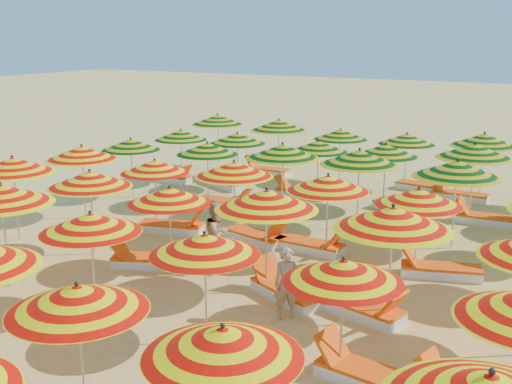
% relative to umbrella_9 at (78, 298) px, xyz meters
% --- Properties ---
extents(ground, '(120.00, 120.00, 0.00)m').
position_rel_umbrella_9_xyz_m(ground, '(-1.17, 6.30, -1.77)').
color(ground, '#EFCC6A').
rests_on(ground, ground).
extents(umbrella_9, '(2.29, 2.29, 2.01)m').
position_rel_umbrella_9_xyz_m(umbrella_9, '(0.00, 0.00, 0.00)').
color(umbrella_9, silver).
rests_on(umbrella_9, ground).
extents(umbrella_10, '(2.23, 2.23, 2.00)m').
position_rel_umbrella_9_xyz_m(umbrella_10, '(2.31, -0.08, -0.01)').
color(umbrella_10, silver).
rests_on(umbrella_10, ground).
extents(umbrella_13, '(2.46, 2.46, 2.25)m').
position_rel_umbrella_9_xyz_m(umbrella_13, '(-4.81, 2.73, 0.21)').
color(umbrella_13, silver).
rests_on(umbrella_13, ground).
extents(umbrella_14, '(2.50, 2.50, 2.00)m').
position_rel_umbrella_9_xyz_m(umbrella_14, '(-2.32, 2.66, -0.00)').
color(umbrella_14, silver).
rests_on(umbrella_14, ground).
extents(umbrella_15, '(2.40, 2.40, 1.99)m').
position_rel_umbrella_9_xyz_m(umbrella_15, '(0.18, 2.70, -0.01)').
color(umbrella_15, silver).
rests_on(umbrella_15, ground).
extents(umbrella_16, '(2.04, 2.04, 1.94)m').
position_rel_umbrella_9_xyz_m(umbrella_16, '(2.59, 2.82, -0.06)').
color(umbrella_16, silver).
rests_on(umbrella_16, ground).
extents(umbrella_18, '(2.63, 2.63, 2.21)m').
position_rel_umbrella_9_xyz_m(umbrella_18, '(-7.13, 4.97, 0.18)').
color(umbrella_18, silver).
rests_on(umbrella_18, ground).
extents(umbrella_19, '(2.43, 2.43, 2.09)m').
position_rel_umbrella_9_xyz_m(umbrella_19, '(-4.69, 5.12, 0.07)').
color(umbrella_19, silver).
rests_on(umbrella_19, ground).
extents(umbrella_20, '(2.29, 2.29, 1.95)m').
position_rel_umbrella_9_xyz_m(umbrella_20, '(-2.41, 5.16, -0.05)').
color(umbrella_20, silver).
rests_on(umbrella_20, ground).
extents(umbrella_21, '(2.45, 2.45, 2.21)m').
position_rel_umbrella_9_xyz_m(umbrella_21, '(0.02, 5.13, 0.18)').
color(umbrella_21, silver).
rests_on(umbrella_21, ground).
extents(umbrella_22, '(2.35, 2.35, 2.26)m').
position_rel_umbrella_9_xyz_m(umbrella_22, '(2.65, 4.95, 0.22)').
color(umbrella_22, silver).
rests_on(umbrella_22, ground).
extents(umbrella_24, '(2.20, 2.20, 2.14)m').
position_rel_umbrella_9_xyz_m(umbrella_24, '(-7.11, 7.33, 0.12)').
color(umbrella_24, silver).
rests_on(umbrella_24, ground).
extents(umbrella_25, '(2.36, 2.36, 1.94)m').
position_rel_umbrella_9_xyz_m(umbrella_25, '(-4.67, 7.50, -0.06)').
color(umbrella_25, silver).
rests_on(umbrella_25, ground).
extents(umbrella_26, '(2.15, 2.15, 2.10)m').
position_rel_umbrella_9_xyz_m(umbrella_26, '(-2.33, 7.72, 0.08)').
color(umbrella_26, silver).
rests_on(umbrella_26, ground).
extents(umbrella_27, '(2.27, 2.27, 2.06)m').
position_rel_umbrella_9_xyz_m(umbrella_27, '(0.27, 7.60, 0.04)').
color(umbrella_27, silver).
rests_on(umbrella_27, ground).
extents(umbrella_28, '(2.50, 2.50, 1.99)m').
position_rel_umbrella_9_xyz_m(umbrella_28, '(2.38, 7.58, -0.01)').
color(umbrella_28, silver).
rests_on(umbrella_28, ground).
extents(umbrella_30, '(2.25, 2.25, 1.96)m').
position_rel_umbrella_9_xyz_m(umbrella_30, '(-7.47, 9.82, -0.04)').
color(umbrella_30, silver).
rests_on(umbrella_30, ground).
extents(umbrella_31, '(2.39, 2.39, 2.01)m').
position_rel_umbrella_9_xyz_m(umbrella_31, '(-4.80, 10.19, 0.00)').
color(umbrella_31, silver).
rests_on(umbrella_31, ground).
extents(umbrella_32, '(2.17, 2.17, 2.21)m').
position_rel_umbrella_9_xyz_m(umbrella_32, '(-2.18, 10.07, 0.18)').
color(umbrella_32, silver).
rests_on(umbrella_32, ground).
extents(umbrella_33, '(2.52, 2.52, 2.23)m').
position_rel_umbrella_9_xyz_m(umbrella_33, '(0.06, 10.16, 0.20)').
color(umbrella_33, silver).
rests_on(umbrella_33, ground).
extents(umbrella_34, '(2.25, 2.25, 2.26)m').
position_rel_umbrella_9_xyz_m(umbrella_34, '(2.67, 9.80, 0.22)').
color(umbrella_34, silver).
rests_on(umbrella_34, ground).
extents(umbrella_36, '(2.39, 2.39, 1.94)m').
position_rel_umbrella_9_xyz_m(umbrella_36, '(-7.33, 12.30, -0.06)').
color(umbrella_36, silver).
rests_on(umbrella_36, ground).
extents(umbrella_37, '(2.19, 2.19, 1.99)m').
position_rel_umbrella_9_xyz_m(umbrella_37, '(-5.08, 12.40, -0.02)').
color(umbrella_37, silver).
rests_on(umbrella_37, ground).
extents(umbrella_38, '(1.88, 1.88, 1.96)m').
position_rel_umbrella_9_xyz_m(umbrella_38, '(-2.16, 12.45, -0.04)').
color(umbrella_38, silver).
rests_on(umbrella_38, ground).
extents(umbrella_39, '(2.46, 2.46, 2.05)m').
position_rel_umbrella_9_xyz_m(umbrella_39, '(0.03, 12.39, 0.04)').
color(umbrella_39, silver).
rests_on(umbrella_39, ground).
extents(umbrella_40, '(2.72, 2.72, 2.26)m').
position_rel_umbrella_9_xyz_m(umbrella_40, '(2.53, 12.51, 0.22)').
color(umbrella_40, silver).
rests_on(umbrella_40, ground).
extents(umbrella_42, '(2.55, 2.55, 2.17)m').
position_rel_umbrella_9_xyz_m(umbrella_42, '(-7.58, 15.05, 0.14)').
color(umbrella_42, silver).
rests_on(umbrella_42, ground).
extents(umbrella_43, '(2.61, 2.61, 2.19)m').
position_rel_umbrella_9_xyz_m(umbrella_43, '(-4.76, 14.75, 0.16)').
color(umbrella_43, silver).
rests_on(umbrella_43, ground).
extents(umbrella_44, '(2.32, 2.32, 1.98)m').
position_rel_umbrella_9_xyz_m(umbrella_44, '(-2.46, 14.98, -0.03)').
color(umbrella_44, silver).
rests_on(umbrella_44, ground).
extents(umbrella_45, '(2.45, 2.45, 1.98)m').
position_rel_umbrella_9_xyz_m(umbrella_45, '(-0.16, 15.12, -0.02)').
color(umbrella_45, silver).
rests_on(umbrella_45, ground).
extents(umbrella_46, '(2.24, 2.24, 2.21)m').
position_rel_umbrella_9_xyz_m(umbrella_46, '(2.35, 14.87, 0.18)').
color(umbrella_46, silver).
rests_on(umbrella_46, ground).
extents(lounger_7, '(1.79, 0.81, 0.69)m').
position_rel_umbrella_9_xyz_m(lounger_7, '(3.10, 2.73, -1.62)').
color(lounger_7, white).
rests_on(lounger_7, ground).
extents(lounger_9, '(1.82, 1.24, 0.69)m').
position_rel_umbrella_9_xyz_m(lounger_9, '(-3.01, 5.06, -1.62)').
color(lounger_9, white).
rests_on(lounger_9, ground).
extents(lounger_10, '(1.82, 1.24, 0.69)m').
position_rel_umbrella_9_xyz_m(lounger_10, '(0.52, 5.01, -1.62)').
color(lounger_10, white).
rests_on(lounger_10, ground).
extents(lounger_11, '(1.82, 0.98, 0.69)m').
position_rel_umbrella_9_xyz_m(lounger_11, '(2.15, 4.96, -1.62)').
color(lounger_11, white).
rests_on(lounger_11, ground).
extents(lounger_12, '(1.82, 1.03, 0.69)m').
position_rel_umbrella_9_xyz_m(lounger_12, '(-4.07, 7.45, -1.62)').
color(lounger_12, white).
rests_on(lounger_12, ground).
extents(lounger_13, '(1.82, 0.96, 0.69)m').
position_rel_umbrella_9_xyz_m(lounger_13, '(-1.73, 7.79, -1.62)').
color(lounger_13, white).
rests_on(lounger_13, ground).
extents(lounger_14, '(1.75, 0.65, 0.69)m').
position_rel_umbrella_9_xyz_m(lounger_14, '(-0.23, 7.84, -1.62)').
color(lounger_14, white).
rests_on(lounger_14, ground).
extents(lounger_15, '(1.83, 1.07, 0.69)m').
position_rel_umbrella_9_xyz_m(lounger_15, '(2.88, 7.72, -1.62)').
color(lounger_15, white).
rests_on(lounger_15, ground).
extents(lounger_16, '(1.75, 0.64, 0.69)m').
position_rel_umbrella_9_xyz_m(lounger_16, '(-4.20, 10.20, -1.62)').
color(lounger_16, white).
rests_on(lounger_16, ground).
extents(lounger_17, '(1.77, 0.70, 0.69)m').
position_rel_umbrella_9_xyz_m(lounger_17, '(-7.83, 12.25, -1.62)').
color(lounger_17, white).
rests_on(lounger_17, ground).
extents(lounger_18, '(1.82, 1.22, 0.69)m').
position_rel_umbrella_9_xyz_m(lounger_18, '(-5.59, 12.46, -1.62)').
color(lounger_18, white).
rests_on(lounger_18, ground).
extents(lounger_19, '(1.77, 0.69, 0.69)m').
position_rel_umbrella_9_xyz_m(lounger_19, '(-2.76, 12.51, -1.62)').
color(lounger_19, white).
rests_on(lounger_19, ground).
extents(lounger_20, '(1.82, 0.98, 0.69)m').
position_rel_umbrella_9_xyz_m(lounger_20, '(0.63, 12.44, -1.62)').
color(lounger_20, white).
rests_on(lounger_20, ground).
extents(lounger_21, '(1.76, 0.66, 0.69)m').
position_rel_umbrella_9_xyz_m(lounger_21, '(3.03, 12.35, -1.62)').
color(lounger_21, white).
rests_on(lounger_21, ground).
extents(lounger_23, '(1.76, 0.66, 0.69)m').
position_rel_umbrella_9_xyz_m(lounger_23, '(-5.36, 14.97, -1.62)').
color(lounger_23, white).
rests_on(lounger_23, ground).
extents(lounger_24, '(1.79, 0.80, 0.69)m').
position_rel_umbrella_9_xyz_m(lounger_24, '(0.44, 15.30, -1.62)').
color(lounger_24, white).
rests_on(lounger_24, ground).
extents(lounger_25, '(1.75, 0.64, 0.69)m').
position_rel_umbrella_9_xyz_m(lounger_25, '(1.75, 14.71, -1.62)').
color(lounger_25, white).
rests_on(lounger_25, ground).
extents(beachgoer_b, '(0.68, 0.83, 1.58)m').
position_rel_umbrella_9_xyz_m(beachgoer_b, '(-1.49, 5.66, -0.98)').
color(beachgoer_b, tan).
rests_on(beachgoer_b, ground).
extents(beachgoer_a, '(0.59, 0.57, 1.37)m').
position_rel_umbrella_9_xyz_m(beachgoer_a, '(0.94, 4.23, -1.08)').
color(beachgoer_a, tan).
rests_on(beachgoer_a, ground).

